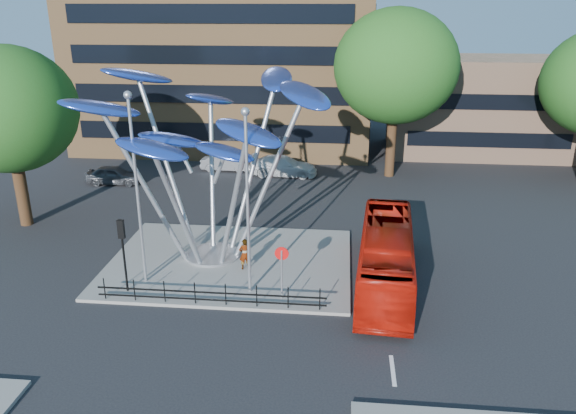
# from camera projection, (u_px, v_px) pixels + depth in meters

# --- Properties ---
(ground) EXTENTS (120.00, 120.00, 0.00)m
(ground) POSITION_uv_depth(u_px,v_px,m) (226.00, 330.00, 22.57)
(ground) COLOR black
(ground) RESTS_ON ground
(traffic_island) EXTENTS (12.00, 9.00, 0.15)m
(traffic_island) POSITION_uv_depth(u_px,v_px,m) (230.00, 262.00, 28.23)
(traffic_island) COLOR slate
(traffic_island) RESTS_ON ground
(low_building_near) EXTENTS (15.00, 8.00, 8.00)m
(low_building_near) POSITION_uv_depth(u_px,v_px,m) (480.00, 106.00, 47.69)
(low_building_near) COLOR tan
(low_building_near) RESTS_ON ground
(tree_right) EXTENTS (8.80, 8.80, 12.11)m
(tree_right) POSITION_uv_depth(u_px,v_px,m) (396.00, 67.00, 39.57)
(tree_right) COLOR black
(tree_right) RESTS_ON ground
(tree_left) EXTENTS (7.60, 7.60, 10.32)m
(tree_left) POSITION_uv_depth(u_px,v_px,m) (7.00, 110.00, 30.84)
(tree_left) COLOR black
(tree_left) RESTS_ON ground
(leaf_sculpture) EXTENTS (12.72, 9.54, 9.51)m
(leaf_sculpture) POSITION_uv_depth(u_px,v_px,m) (206.00, 125.00, 26.61)
(leaf_sculpture) COLOR #9EA0A5
(leaf_sculpture) RESTS_ON traffic_island
(street_lamp_left) EXTENTS (0.36, 0.36, 8.80)m
(street_lamp_left) POSITION_uv_depth(u_px,v_px,m) (136.00, 174.00, 24.39)
(street_lamp_left) COLOR #9EA0A5
(street_lamp_left) RESTS_ON traffic_island
(street_lamp_right) EXTENTS (0.36, 0.36, 8.30)m
(street_lamp_right) POSITION_uv_depth(u_px,v_px,m) (247.00, 187.00, 23.55)
(street_lamp_right) COLOR #9EA0A5
(street_lamp_right) RESTS_ON traffic_island
(traffic_light_island) EXTENTS (0.28, 0.18, 3.42)m
(traffic_light_island) POSITION_uv_depth(u_px,v_px,m) (122.00, 240.00, 24.46)
(traffic_light_island) COLOR black
(traffic_light_island) RESTS_ON traffic_island
(no_entry_sign_island) EXTENTS (0.60, 0.10, 2.45)m
(no_entry_sign_island) POSITION_uv_depth(u_px,v_px,m) (282.00, 264.00, 24.10)
(no_entry_sign_island) COLOR #9EA0A5
(no_entry_sign_island) RESTS_ON traffic_island
(pedestrian_railing_front) EXTENTS (10.00, 0.06, 1.00)m
(pedestrian_railing_front) POSITION_uv_depth(u_px,v_px,m) (210.00, 296.00, 24.06)
(pedestrian_railing_front) COLOR black
(pedestrian_railing_front) RESTS_ON traffic_island
(red_bus) EXTENTS (3.06, 10.04, 2.76)m
(red_bus) POSITION_uv_depth(u_px,v_px,m) (386.00, 257.00, 25.79)
(red_bus) COLOR #B01308
(red_bus) RESTS_ON ground
(pedestrian) EXTENTS (0.67, 0.56, 1.57)m
(pedestrian) POSITION_uv_depth(u_px,v_px,m) (245.00, 254.00, 27.09)
(pedestrian) COLOR gray
(pedestrian) RESTS_ON traffic_island
(parked_car_left) EXTENTS (3.99, 1.76, 1.33)m
(parked_car_left) POSITION_uv_depth(u_px,v_px,m) (114.00, 175.00, 40.23)
(parked_car_left) COLOR #45484D
(parked_car_left) RESTS_ON ground
(parked_car_mid) EXTENTS (3.96, 1.47, 1.29)m
(parked_car_mid) POSITION_uv_depth(u_px,v_px,m) (227.00, 162.00, 43.41)
(parked_car_mid) COLOR #95979C
(parked_car_mid) RESTS_ON ground
(parked_car_right) EXTENTS (5.14, 2.23, 1.47)m
(parked_car_right) POSITION_uv_depth(u_px,v_px,m) (283.00, 166.00, 42.18)
(parked_car_right) COLOR silver
(parked_car_right) RESTS_ON ground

